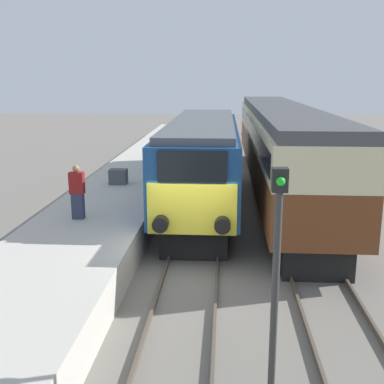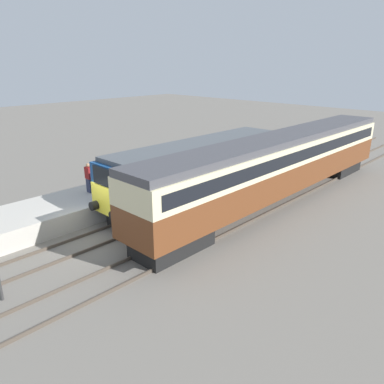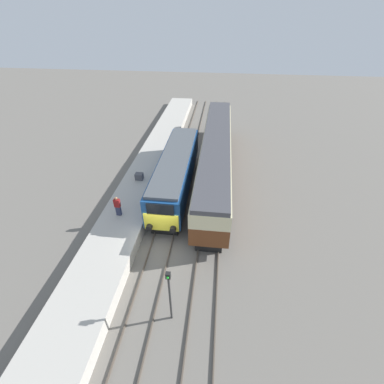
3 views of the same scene
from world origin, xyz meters
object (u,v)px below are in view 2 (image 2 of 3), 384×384
Objects in this scene: locomotive at (198,169)px; passenger_carriage at (280,162)px; luggage_crate at (159,170)px; person_on_platform at (89,178)px.

locomotive is 0.60× the size of passenger_carriage.
passenger_carriage reaches higher than luggage_crate.
luggage_crate is at bearing 88.37° from person_on_platform.
person_on_platform is 5.07m from luggage_crate.
locomotive is at bearing -135.34° from passenger_carriage.
passenger_carriage is 7.75m from luggage_crate.
luggage_crate is at bearing -153.50° from passenger_carriage.
locomotive is 3.53m from luggage_crate.
luggage_crate is at bearing -179.02° from locomotive.
passenger_carriage reaches higher than person_on_platform.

